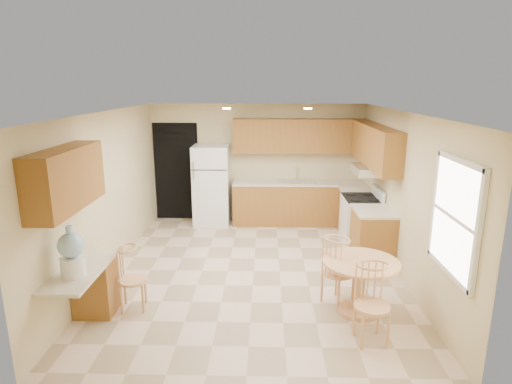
{
  "coord_description": "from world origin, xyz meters",
  "views": [
    {
      "loc": [
        0.19,
        -6.29,
        2.9
      ],
      "look_at": [
        0.03,
        0.3,
        1.23
      ],
      "focal_mm": 30.0,
      "sensor_mm": 36.0,
      "label": 1
    }
  ],
  "objects_px": {
    "chair_desk": "(130,275)",
    "water_crock": "(72,254)",
    "refrigerator": "(212,185)",
    "chair_table_b": "(375,301)",
    "dining_table": "(360,279)",
    "chair_table_a": "(340,267)",
    "stove": "(361,221)"
  },
  "relations": [
    {
      "from": "chair_desk",
      "to": "water_crock",
      "type": "distance_m",
      "value": 0.89
    },
    {
      "from": "water_crock",
      "to": "refrigerator",
      "type": "bearing_deg",
      "value": 76.11
    },
    {
      "from": "chair_table_b",
      "to": "chair_desk",
      "type": "relative_size",
      "value": 1.09
    },
    {
      "from": "dining_table",
      "to": "chair_table_a",
      "type": "xyz_separation_m",
      "value": [
        -0.24,
        0.16,
        0.1
      ]
    },
    {
      "from": "water_crock",
      "to": "chair_desk",
      "type": "bearing_deg",
      "value": 51.4
    },
    {
      "from": "chair_table_a",
      "to": "chair_table_b",
      "type": "xyz_separation_m",
      "value": [
        0.24,
        -0.9,
        0.0
      ]
    },
    {
      "from": "dining_table",
      "to": "chair_desk",
      "type": "bearing_deg",
      "value": -178.98
    },
    {
      "from": "dining_table",
      "to": "water_crock",
      "type": "distance_m",
      "value": 3.5
    },
    {
      "from": "water_crock",
      "to": "stove",
      "type": "bearing_deg",
      "value": 37.63
    },
    {
      "from": "refrigerator",
      "to": "dining_table",
      "type": "bearing_deg",
      "value": -57.08
    },
    {
      "from": "chair_desk",
      "to": "water_crock",
      "type": "bearing_deg",
      "value": -47.19
    },
    {
      "from": "stove",
      "to": "water_crock",
      "type": "xyz_separation_m",
      "value": [
        -3.92,
        -3.03,
        0.57
      ]
    },
    {
      "from": "dining_table",
      "to": "chair_table_a",
      "type": "height_order",
      "value": "chair_table_a"
    },
    {
      "from": "stove",
      "to": "chair_table_a",
      "type": "distance_m",
      "value": 2.38
    },
    {
      "from": "chair_table_b",
      "to": "dining_table",
      "type": "bearing_deg",
      "value": -96.57
    },
    {
      "from": "dining_table",
      "to": "chair_desk",
      "type": "height_order",
      "value": "chair_desk"
    },
    {
      "from": "refrigerator",
      "to": "chair_table_b",
      "type": "xyz_separation_m",
      "value": [
        2.35,
        -4.37,
        -0.27
      ]
    },
    {
      "from": "chair_desk",
      "to": "dining_table",
      "type": "bearing_deg",
      "value": 82.42
    },
    {
      "from": "refrigerator",
      "to": "water_crock",
      "type": "xyz_separation_m",
      "value": [
        -1.05,
        -4.25,
        0.21
      ]
    },
    {
      "from": "chair_table_a",
      "to": "chair_desk",
      "type": "relative_size",
      "value": 1.08
    },
    {
      "from": "dining_table",
      "to": "chair_table_a",
      "type": "relative_size",
      "value": 1.05
    },
    {
      "from": "dining_table",
      "to": "chair_table_b",
      "type": "xyz_separation_m",
      "value": [
        -0.0,
        -0.74,
        0.1
      ]
    },
    {
      "from": "stove",
      "to": "water_crock",
      "type": "distance_m",
      "value": 4.99
    },
    {
      "from": "chair_table_b",
      "to": "water_crock",
      "type": "bearing_deg",
      "value": -8.64
    },
    {
      "from": "refrigerator",
      "to": "chair_table_b",
      "type": "bearing_deg",
      "value": -61.72
    },
    {
      "from": "chair_table_b",
      "to": "water_crock",
      "type": "relative_size",
      "value": 1.55
    },
    {
      "from": "refrigerator",
      "to": "chair_desk",
      "type": "bearing_deg",
      "value": -99.25
    },
    {
      "from": "chair_desk",
      "to": "water_crock",
      "type": "xyz_separation_m",
      "value": [
        -0.45,
        -0.56,
        0.52
      ]
    },
    {
      "from": "refrigerator",
      "to": "chair_table_a",
      "type": "distance_m",
      "value": 4.07
    },
    {
      "from": "water_crock",
      "to": "dining_table",
      "type": "bearing_deg",
      "value": 10.27
    },
    {
      "from": "stove",
      "to": "chair_desk",
      "type": "xyz_separation_m",
      "value": [
        -3.47,
        -2.46,
        0.05
      ]
    },
    {
      "from": "stove",
      "to": "water_crock",
      "type": "bearing_deg",
      "value": -142.37
    }
  ]
}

